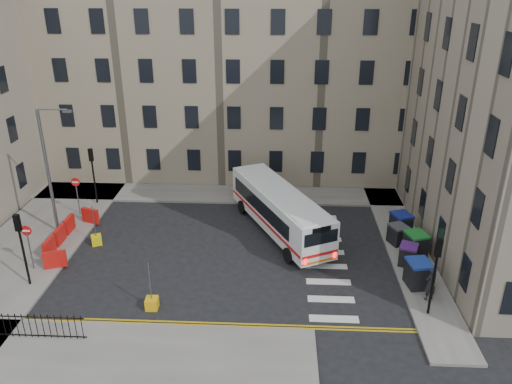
# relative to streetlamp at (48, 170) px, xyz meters

# --- Properties ---
(ground) EXTENTS (120.00, 120.00, 0.00)m
(ground) POSITION_rel_streetlamp_xyz_m (13.00, -2.00, -4.34)
(ground) COLOR black
(ground) RESTS_ON ground
(pavement_north) EXTENTS (36.00, 3.20, 0.15)m
(pavement_north) POSITION_rel_streetlamp_xyz_m (7.00, 6.60, -4.26)
(pavement_north) COLOR slate
(pavement_north) RESTS_ON ground
(pavement_east) EXTENTS (2.40, 26.00, 0.15)m
(pavement_east) POSITION_rel_streetlamp_xyz_m (22.00, 2.00, -4.26)
(pavement_east) COLOR slate
(pavement_east) RESTS_ON ground
(pavement_west) EXTENTS (6.00, 22.00, 0.15)m
(pavement_west) POSITION_rel_streetlamp_xyz_m (-1.00, -1.00, -4.26)
(pavement_west) COLOR slate
(pavement_west) RESTS_ON ground
(pavement_sw) EXTENTS (20.00, 6.00, 0.15)m
(pavement_sw) POSITION_rel_streetlamp_xyz_m (6.00, -12.00, -4.26)
(pavement_sw) COLOR slate
(pavement_sw) RESTS_ON ground
(terrace_north) EXTENTS (38.30, 10.80, 17.20)m
(terrace_north) POSITION_rel_streetlamp_xyz_m (6.00, 13.50, 4.28)
(terrace_north) COLOR gray
(terrace_north) RESTS_ON ground
(traffic_light_east) EXTENTS (0.28, 0.22, 4.10)m
(traffic_light_east) POSITION_rel_streetlamp_xyz_m (21.60, -7.50, -1.47)
(traffic_light_east) COLOR black
(traffic_light_east) RESTS_ON pavement_east
(traffic_light_nw) EXTENTS (0.28, 0.22, 4.10)m
(traffic_light_nw) POSITION_rel_streetlamp_xyz_m (1.00, 4.50, -1.47)
(traffic_light_nw) COLOR black
(traffic_light_nw) RESTS_ON pavement_west
(traffic_light_sw) EXTENTS (0.28, 0.22, 4.10)m
(traffic_light_sw) POSITION_rel_streetlamp_xyz_m (1.00, -6.00, -1.47)
(traffic_light_sw) COLOR black
(traffic_light_sw) RESTS_ON pavement_west
(streetlamp) EXTENTS (0.50, 0.22, 8.14)m
(streetlamp) POSITION_rel_streetlamp_xyz_m (0.00, 0.00, 0.00)
(streetlamp) COLOR #595B5E
(streetlamp) RESTS_ON pavement_west
(no_entry_north) EXTENTS (0.60, 0.08, 3.00)m
(no_entry_north) POSITION_rel_streetlamp_xyz_m (0.50, 2.50, -2.26)
(no_entry_north) COLOR #595B5E
(no_entry_north) RESTS_ON pavement_west
(no_entry_south) EXTENTS (0.60, 0.08, 3.00)m
(no_entry_south) POSITION_rel_streetlamp_xyz_m (0.50, -4.50, -2.26)
(no_entry_south) COLOR #595B5E
(no_entry_south) RESTS_ON pavement_west
(roadworks_barriers) EXTENTS (1.66, 6.26, 1.00)m
(roadworks_barriers) POSITION_rel_streetlamp_xyz_m (1.16, -1.50, -3.69)
(roadworks_barriers) COLOR red
(roadworks_barriers) RESTS_ON pavement_west
(iron_railings) EXTENTS (7.80, 0.04, 1.20)m
(iron_railings) POSITION_rel_streetlamp_xyz_m (1.75, -10.20, -3.59)
(iron_railings) COLOR black
(iron_railings) RESTS_ON pavement_sw
(bus) EXTENTS (6.72, 10.37, 2.84)m
(bus) POSITION_rel_streetlamp_xyz_m (14.26, 0.92, -2.70)
(bus) COLOR white
(bus) RESTS_ON ground
(wheelie_bin_a) EXTENTS (1.34, 1.48, 1.45)m
(wheelie_bin_a) POSITION_rel_streetlamp_xyz_m (21.62, -5.10, -3.46)
(wheelie_bin_a) COLOR black
(wheelie_bin_a) RESTS_ON pavement_east
(wheelie_bin_b) EXTENTS (1.28, 1.36, 1.20)m
(wheelie_bin_b) POSITION_rel_streetlamp_xyz_m (21.61, -2.94, -3.58)
(wheelie_bin_b) COLOR black
(wheelie_bin_b) RESTS_ON pavement_east
(wheelie_bin_c) EXTENTS (1.43, 1.54, 1.39)m
(wheelie_bin_c) POSITION_rel_streetlamp_xyz_m (22.29, -1.83, -3.48)
(wheelie_bin_c) COLOR black
(wheelie_bin_c) RESTS_ON pavement_east
(wheelie_bin_d) EXTENTS (1.32, 1.39, 1.21)m
(wheelie_bin_d) POSITION_rel_streetlamp_xyz_m (21.55, -0.52, -3.57)
(wheelie_bin_d) COLOR black
(wheelie_bin_d) RESTS_ON pavement_east
(wheelie_bin_e) EXTENTS (1.44, 1.54, 1.37)m
(wheelie_bin_e) POSITION_rel_streetlamp_xyz_m (22.00, 0.79, -3.49)
(wheelie_bin_e) COLOR black
(wheelie_bin_e) RESTS_ON pavement_east
(pedestrian) EXTENTS (0.78, 0.66, 1.82)m
(pedestrian) POSITION_rel_streetlamp_xyz_m (21.92, -6.34, -3.27)
(pedestrian) COLOR black
(pedestrian) RESTS_ON pavement_east
(bollard_yellow) EXTENTS (0.79, 0.79, 0.60)m
(bollard_yellow) POSITION_rel_streetlamp_xyz_m (3.00, -1.33, -4.04)
(bollard_yellow) COLOR yellow
(bollard_yellow) RESTS_ON ground
(bollard_chevron) EXTENTS (0.62, 0.62, 0.60)m
(bollard_chevron) POSITION_rel_streetlamp_xyz_m (8.00, -7.61, -4.04)
(bollard_chevron) COLOR #EFAF0E
(bollard_chevron) RESTS_ON ground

